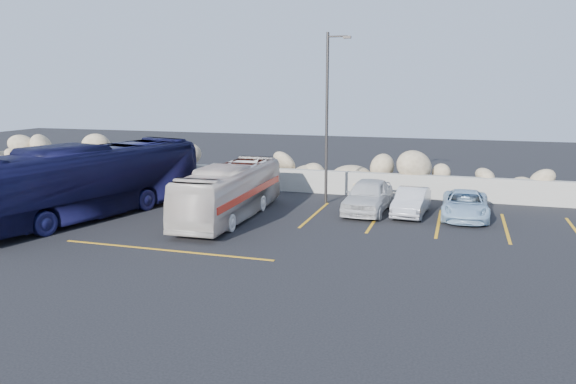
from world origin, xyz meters
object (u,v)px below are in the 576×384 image
(tour_coach, at_px, (87,181))
(lamppost, at_px, (328,114))
(vintage_bus, at_px, (230,191))
(car_b, at_px, (411,202))
(car_d, at_px, (465,205))
(car_a, at_px, (368,196))

(tour_coach, bearing_deg, lamppost, 46.76)
(vintage_bus, relative_size, tour_coach, 0.73)
(vintage_bus, bearing_deg, car_b, 20.05)
(vintage_bus, bearing_deg, car_d, 15.75)
(car_b, bearing_deg, vintage_bus, -154.39)
(car_b, relative_size, car_d, 0.86)
(tour_coach, bearing_deg, vintage_bus, 29.85)
(tour_coach, distance_m, car_a, 12.26)
(tour_coach, xyz_separation_m, car_d, (15.54, 4.59, -1.00))
(lamppost, bearing_deg, car_d, -10.87)
(lamppost, height_order, car_a, lamppost)
(tour_coach, height_order, car_a, tour_coach)
(car_a, height_order, car_d, car_a)
(vintage_bus, bearing_deg, lamppost, 50.75)
(car_b, bearing_deg, car_d, 6.10)
(vintage_bus, distance_m, tour_coach, 6.16)
(tour_coach, bearing_deg, car_a, 35.93)
(lamppost, height_order, vintage_bus, lamppost)
(tour_coach, xyz_separation_m, car_b, (13.29, 4.52, -0.99))
(vintage_bus, xyz_separation_m, car_d, (9.62, 2.96, -0.58))
(car_a, bearing_deg, car_d, 4.12)
(vintage_bus, bearing_deg, car_a, 26.27)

